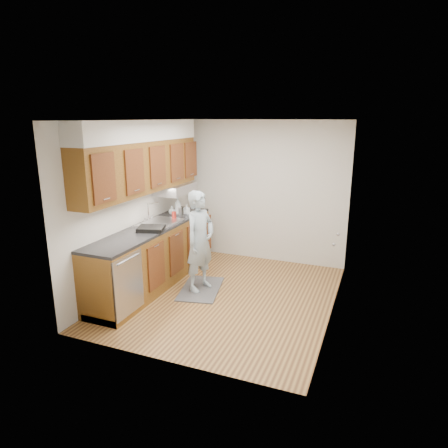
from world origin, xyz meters
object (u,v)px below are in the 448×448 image
soap_bottle_b (187,209)px  steel_can (179,211)px  person (200,235)px  soda_can (174,215)px  soap_bottle_a (178,206)px  soap_bottle_c (172,210)px  dish_rack (151,229)px

soap_bottle_b → steel_can: size_ratio=1.29×
person → soda_can: person is taller
soap_bottle_a → steel_can: bearing=-16.9°
soap_bottle_b → soap_bottle_a: bearing=-149.3°
person → soda_can: (-0.65, 0.42, 0.13)m
soap_bottle_a → soap_bottle_c: size_ratio=1.98×
person → soap_bottle_c: size_ratio=11.45×
soap_bottle_a → soap_bottle_b: soap_bottle_a is taller
soap_bottle_a → soda_can: soap_bottle_a is taller
soda_can → dish_rack: bearing=-89.5°
soap_bottle_a → soda_can: bearing=-72.2°
person → soda_can: 0.79m
person → soda_can: size_ratio=13.26×
soap_bottle_c → dish_rack: (0.20, -0.99, -0.05)m
steel_can → dish_rack: bearing=-85.4°
soap_bottle_c → dish_rack: soap_bottle_c is taller
soda_can → soap_bottle_c: bearing=124.5°
soap_bottle_b → dish_rack: bearing=-90.7°
person → soap_bottle_a: bearing=59.8°
soda_can → soap_bottle_b: bearing=87.1°
dish_rack → steel_can: bearing=76.6°
soap_bottle_b → soap_bottle_c: size_ratio=1.13×
steel_can → soda_can: bearing=-76.8°
soap_bottle_a → dish_rack: soap_bottle_a is taller
soap_bottle_b → soda_can: (-0.02, -0.41, -0.02)m
soap_bottle_a → soap_bottle_c: soap_bottle_a is taller
soap_bottle_a → soda_can: (0.11, -0.33, -0.08)m
person → steel_can: person is taller
person → dish_rack: 0.72m
soap_bottle_a → soda_can: 0.36m
dish_rack → soap_bottle_b: bearing=71.2°
person → soap_bottle_b: (-0.63, 0.83, 0.15)m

